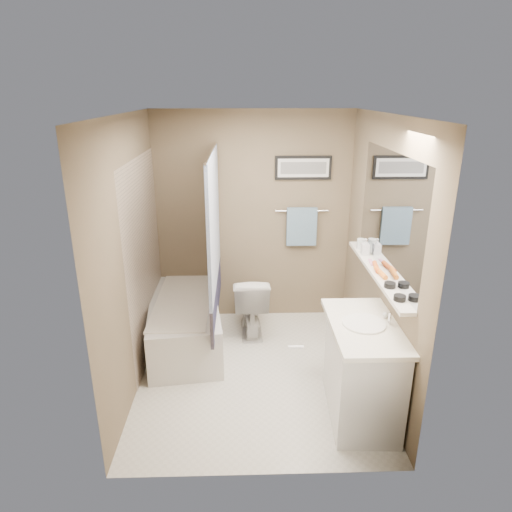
{
  "coord_description": "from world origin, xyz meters",
  "views": [
    {
      "loc": [
        -0.12,
        -3.77,
        2.57
      ],
      "look_at": [
        0.0,
        0.15,
        1.15
      ],
      "focal_mm": 32.0,
      "sensor_mm": 36.0,
      "label": 1
    }
  ],
  "objects_px": {
    "candle_bowl_far": "(390,285)",
    "hair_brush_front": "(381,273)",
    "hair_brush_back": "(376,267)",
    "soap_bottle": "(365,247)",
    "toilet": "(251,303)",
    "glass_jar": "(361,244)",
    "bathtub": "(185,322)",
    "candle_bowl_near": "(400,298)",
    "vanity": "(362,372)"
  },
  "relations": [
    {
      "from": "candle_bowl_far",
      "to": "hair_brush_front",
      "type": "distance_m",
      "value": 0.25
    },
    {
      "from": "hair_brush_back",
      "to": "soap_bottle",
      "type": "height_order",
      "value": "soap_bottle"
    },
    {
      "from": "hair_brush_back",
      "to": "toilet",
      "type": "bearing_deg",
      "value": 138.72
    },
    {
      "from": "hair_brush_back",
      "to": "hair_brush_front",
      "type": "bearing_deg",
      "value": -90.0
    },
    {
      "from": "toilet",
      "to": "candle_bowl_far",
      "type": "xyz_separation_m",
      "value": [
        1.08,
        -1.33,
        0.79
      ]
    },
    {
      "from": "toilet",
      "to": "glass_jar",
      "type": "xyz_separation_m",
      "value": [
        1.08,
        -0.4,
        0.82
      ]
    },
    {
      "from": "toilet",
      "to": "candle_bowl_far",
      "type": "relative_size",
      "value": 7.69
    },
    {
      "from": "hair_brush_front",
      "to": "glass_jar",
      "type": "distance_m",
      "value": 0.68
    },
    {
      "from": "bathtub",
      "to": "candle_bowl_near",
      "type": "bearing_deg",
      "value": -43.76
    },
    {
      "from": "vanity",
      "to": "candle_bowl_far",
      "type": "height_order",
      "value": "candle_bowl_far"
    },
    {
      "from": "candle_bowl_far",
      "to": "hair_brush_back",
      "type": "height_order",
      "value": "hair_brush_back"
    },
    {
      "from": "vanity",
      "to": "soap_bottle",
      "type": "relative_size",
      "value": 5.83
    },
    {
      "from": "candle_bowl_near",
      "to": "bathtub",
      "type": "bearing_deg",
      "value": 143.49
    },
    {
      "from": "hair_brush_front",
      "to": "glass_jar",
      "type": "relative_size",
      "value": 2.2
    },
    {
      "from": "vanity",
      "to": "candle_bowl_near",
      "type": "xyz_separation_m",
      "value": [
        0.19,
        -0.14,
        0.73
      ]
    },
    {
      "from": "toilet",
      "to": "soap_bottle",
      "type": "relative_size",
      "value": 4.48
    },
    {
      "from": "candle_bowl_near",
      "to": "soap_bottle",
      "type": "height_order",
      "value": "soap_bottle"
    },
    {
      "from": "vanity",
      "to": "hair_brush_front",
      "type": "height_order",
      "value": "hair_brush_front"
    },
    {
      "from": "toilet",
      "to": "glass_jar",
      "type": "height_order",
      "value": "glass_jar"
    },
    {
      "from": "hair_brush_front",
      "to": "hair_brush_back",
      "type": "height_order",
      "value": "same"
    },
    {
      "from": "bathtub",
      "to": "vanity",
      "type": "relative_size",
      "value": 1.67
    },
    {
      "from": "soap_bottle",
      "to": "bathtub",
      "type": "bearing_deg",
      "value": 170.07
    },
    {
      "from": "candle_bowl_far",
      "to": "soap_bottle",
      "type": "relative_size",
      "value": 0.58
    },
    {
      "from": "hair_brush_front",
      "to": "soap_bottle",
      "type": "distance_m",
      "value": 0.52
    },
    {
      "from": "bathtub",
      "to": "glass_jar",
      "type": "bearing_deg",
      "value": -12.08
    },
    {
      "from": "candle_bowl_near",
      "to": "hair_brush_back",
      "type": "distance_m",
      "value": 0.62
    },
    {
      "from": "vanity",
      "to": "toilet",
      "type": "bearing_deg",
      "value": 125.0
    },
    {
      "from": "hair_brush_back",
      "to": "glass_jar",
      "type": "distance_m",
      "value": 0.55
    },
    {
      "from": "vanity",
      "to": "hair_brush_front",
      "type": "bearing_deg",
      "value": 64.63
    },
    {
      "from": "vanity",
      "to": "soap_bottle",
      "type": "xyz_separation_m",
      "value": [
        0.19,
        0.86,
        0.79
      ]
    },
    {
      "from": "candle_bowl_near",
      "to": "soap_bottle",
      "type": "distance_m",
      "value": 1.01
    },
    {
      "from": "candle_bowl_far",
      "to": "glass_jar",
      "type": "xyz_separation_m",
      "value": [
        0.0,
        0.93,
        0.03
      ]
    },
    {
      "from": "bathtub",
      "to": "hair_brush_back",
      "type": "height_order",
      "value": "hair_brush_back"
    },
    {
      "from": "vanity",
      "to": "hair_brush_back",
      "type": "relative_size",
      "value": 4.09
    },
    {
      "from": "hair_brush_back",
      "to": "glass_jar",
      "type": "height_order",
      "value": "glass_jar"
    },
    {
      "from": "hair_brush_back",
      "to": "vanity",
      "type": "bearing_deg",
      "value": -111.13
    },
    {
      "from": "candle_bowl_far",
      "to": "hair_brush_front",
      "type": "xyz_separation_m",
      "value": [
        0.0,
        0.25,
        0.0
      ]
    },
    {
      "from": "hair_brush_back",
      "to": "glass_jar",
      "type": "xyz_separation_m",
      "value": [
        0.0,
        0.55,
        0.03
      ]
    },
    {
      "from": "toilet",
      "to": "glass_jar",
      "type": "relative_size",
      "value": 6.92
    },
    {
      "from": "soap_bottle",
      "to": "hair_brush_back",
      "type": "bearing_deg",
      "value": -90.0
    },
    {
      "from": "toilet",
      "to": "vanity",
      "type": "relative_size",
      "value": 0.77
    },
    {
      "from": "hair_brush_front",
      "to": "hair_brush_back",
      "type": "bearing_deg",
      "value": 90.0
    },
    {
      "from": "toilet",
      "to": "soap_bottle",
      "type": "xyz_separation_m",
      "value": [
        1.08,
        -0.56,
        0.85
      ]
    },
    {
      "from": "toilet",
      "to": "candle_bowl_near",
      "type": "distance_m",
      "value": 2.06
    },
    {
      "from": "hair_brush_back",
      "to": "glass_jar",
      "type": "bearing_deg",
      "value": 90.0
    },
    {
      "from": "candle_bowl_near",
      "to": "hair_brush_back",
      "type": "relative_size",
      "value": 0.41
    },
    {
      "from": "vanity",
      "to": "hair_brush_back",
      "type": "distance_m",
      "value": 0.9
    },
    {
      "from": "glass_jar",
      "to": "hair_brush_back",
      "type": "bearing_deg",
      "value": -90.0
    },
    {
      "from": "candle_bowl_near",
      "to": "vanity",
      "type": "bearing_deg",
      "value": 141.97
    },
    {
      "from": "toilet",
      "to": "soap_bottle",
      "type": "distance_m",
      "value": 1.48
    }
  ]
}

